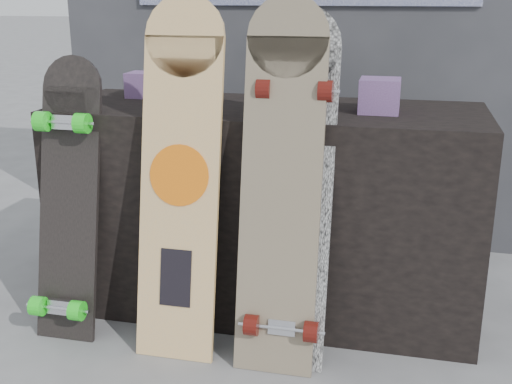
% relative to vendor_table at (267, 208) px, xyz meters
% --- Properties ---
extents(ground, '(60.00, 60.00, 0.00)m').
position_rel_vendor_table_xyz_m(ground, '(0.00, -0.50, -0.40)').
color(ground, slate).
rests_on(ground, ground).
extents(vendor_table, '(1.60, 0.60, 0.80)m').
position_rel_vendor_table_xyz_m(vendor_table, '(0.00, 0.00, 0.00)').
color(vendor_table, black).
rests_on(vendor_table, ground).
extents(booth, '(2.40, 0.22, 2.20)m').
position_rel_vendor_table_xyz_m(booth, '(0.00, 0.85, 0.70)').
color(booth, '#35363B').
rests_on(booth, ground).
extents(merch_box_purple, '(0.18, 0.12, 0.10)m').
position_rel_vendor_table_xyz_m(merch_box_purple, '(-0.51, 0.12, 0.45)').
color(merch_box_purple, '#563266').
rests_on(merch_box_purple, vendor_table).
extents(merch_box_small, '(0.14, 0.14, 0.12)m').
position_rel_vendor_table_xyz_m(merch_box_small, '(0.41, -0.02, 0.46)').
color(merch_box_small, '#563266').
rests_on(merch_box_small, vendor_table).
extents(merch_box_flat, '(0.22, 0.10, 0.06)m').
position_rel_vendor_table_xyz_m(merch_box_flat, '(0.08, 0.15, 0.43)').
color(merch_box_flat, '#D1B78C').
rests_on(merch_box_flat, vendor_table).
extents(longboard_geisha, '(0.27, 0.26, 1.21)m').
position_rel_vendor_table_xyz_m(longboard_geisha, '(-0.22, -0.36, 0.24)').
color(longboard_geisha, tan).
rests_on(longboard_geisha, ground).
extents(longboard_celtic, '(0.26, 0.25, 1.21)m').
position_rel_vendor_table_xyz_m(longboard_celtic, '(0.13, -0.38, 0.24)').
color(longboard_celtic, tan).
rests_on(longboard_celtic, ground).
extents(longboard_cascadia, '(0.27, 0.35, 1.18)m').
position_rel_vendor_table_xyz_m(longboard_cascadia, '(0.16, -0.33, 0.21)').
color(longboard_cascadia, white).
rests_on(longboard_cascadia, ground).
extents(skateboard_dark, '(0.22, 0.30, 1.00)m').
position_rel_vendor_table_xyz_m(skateboard_dark, '(-0.65, -0.36, 0.12)').
color(skateboard_dark, black).
rests_on(skateboard_dark, ground).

